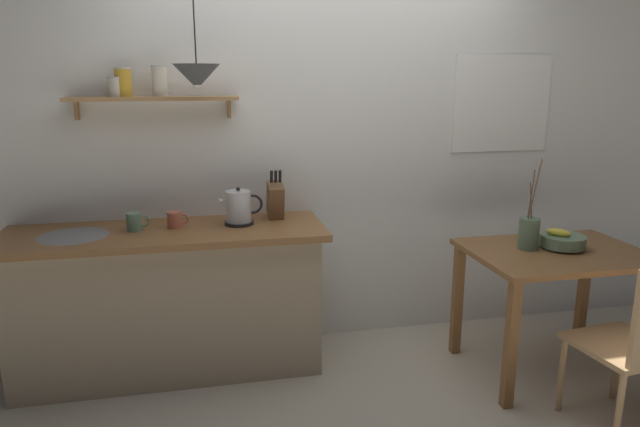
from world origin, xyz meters
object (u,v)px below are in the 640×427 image
twig_vase (529,233)px  coffee_mug_spare (175,220)px  dining_table (556,270)px  knife_block (275,199)px  coffee_mug_by_sink (135,222)px  dining_chair_near (639,340)px  electric_kettle (239,208)px  pendant_lamp (197,76)px  fruit_bowl (562,240)px

twig_vase → coffee_mug_spare: size_ratio=4.22×
dining_table → coffee_mug_spare: size_ratio=8.02×
dining_table → knife_block: (-1.57, 0.59, 0.37)m
twig_vase → coffee_mug_by_sink: bearing=169.7°
dining_chair_near → electric_kettle: (-1.82, 1.16, 0.48)m
electric_kettle → knife_block: size_ratio=0.83×
dining_table → coffee_mug_spare: coffee_mug_spare is taller
coffee_mug_by_sink → coffee_mug_spare: (0.22, 0.02, -0.00)m
electric_kettle → coffee_mug_spare: bearing=179.4°
knife_block → pendant_lamp: size_ratio=0.47×
coffee_mug_by_sink → fruit_bowl: bearing=-10.3°
electric_kettle → coffee_mug_spare: electric_kettle is taller
electric_kettle → twig_vase: bearing=-14.5°
dining_chair_near → fruit_bowl: dining_chair_near is taller
pendant_lamp → coffee_mug_by_sink: bearing=171.8°
electric_kettle → coffee_mug_by_sink: electric_kettle is taller
twig_vase → knife_block: twig_vase is taller
dining_table → coffee_mug_spare: bearing=167.0°
dining_table → fruit_bowl: bearing=35.6°
knife_block → coffee_mug_spare: size_ratio=2.45×
twig_vase → electric_kettle: twig_vase is taller
electric_kettle → coffee_mug_spare: (-0.37, 0.00, -0.05)m
knife_block → dining_table: bearing=-20.8°
electric_kettle → coffee_mug_spare: size_ratio=2.03×
twig_vase → knife_block: size_ratio=1.72×
dining_table → dining_chair_near: bearing=-88.3°
dining_chair_near → coffee_mug_spare: 2.52m
electric_kettle → coffee_mug_by_sink: 0.60m
pendant_lamp → dining_chair_near: bearing=-28.2°
knife_block → twig_vase: bearing=-20.3°
dining_chair_near → knife_block: 2.09m
dining_chair_near → coffee_mug_by_sink: (-2.41, 1.14, 0.43)m
dining_chair_near → pendant_lamp: (-2.03, 1.09, 1.24)m
fruit_bowl → electric_kettle: bearing=166.0°
dining_table → twig_vase: bearing=155.3°
twig_vase → fruit_bowl: bearing=-10.2°
knife_block → coffee_mug_spare: knife_block is taller
dining_chair_near → twig_vase: bearing=103.2°
dining_chair_near → twig_vase: 0.83m
knife_block → dining_chair_near: bearing=-38.4°
fruit_bowl → twig_vase: (-0.20, 0.04, 0.05)m
knife_block → coffee_mug_by_sink: knife_block is taller
fruit_bowl → electric_kettle: (-1.85, 0.46, 0.18)m
fruit_bowl → electric_kettle: 1.91m
dining_chair_near → coffee_mug_by_sink: size_ratio=7.04×
fruit_bowl → coffee_mug_spare: size_ratio=2.05×
twig_vase → electric_kettle: size_ratio=2.08×
coffee_mug_spare → twig_vase: bearing=-12.0°
coffee_mug_by_sink → pendant_lamp: (0.39, -0.06, 0.80)m
twig_vase → dining_chair_near: bearing=-76.8°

